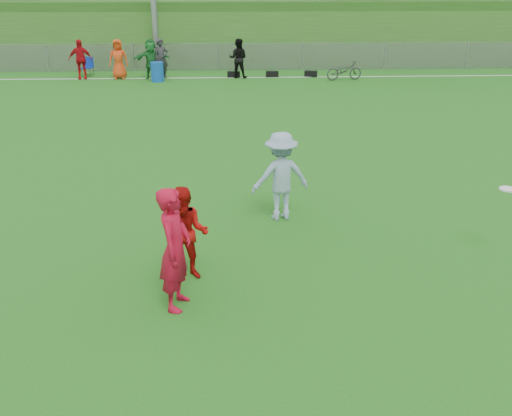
{
  "coord_description": "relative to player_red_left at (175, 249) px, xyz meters",
  "views": [
    {
      "loc": [
        0.54,
        -7.8,
        4.46
      ],
      "look_at": [
        0.91,
        0.5,
        0.98
      ],
      "focal_mm": 40.0,
      "sensor_mm": 36.0,
      "label": 1
    }
  ],
  "objects": [
    {
      "name": "ground",
      "position": [
        0.26,
        0.73,
        -0.9
      ],
      "size": [
        120.0,
        120.0,
        0.0
      ],
      "primitive_type": "plane",
      "color": "#246214",
      "rests_on": "ground"
    },
    {
      "name": "sideline_far",
      "position": [
        0.26,
        18.73,
        -0.9
      ],
      "size": [
        60.0,
        0.1,
        0.01
      ],
      "primitive_type": "cube",
      "color": "white",
      "rests_on": "ground"
    },
    {
      "name": "fence",
      "position": [
        0.26,
        20.73,
        -0.25
      ],
      "size": [
        58.0,
        0.06,
        1.3
      ],
      "color": "gray",
      "rests_on": "ground"
    },
    {
      "name": "berm",
      "position": [
        0.26,
        31.73,
        0.6
      ],
      "size": [
        120.0,
        18.0,
        3.0
      ],
      "primitive_type": "cube",
      "color": "#245919",
      "rests_on": "ground"
    },
    {
      "name": "spectator_row",
      "position": [
        -2.56,
        18.73,
        -0.06
      ],
      "size": [
        7.89,
        0.85,
        1.69
      ],
      "color": "red",
      "rests_on": "ground"
    },
    {
      "name": "gear_bags",
      "position": [
        1.42,
        18.83,
        -0.77
      ],
      "size": [
        7.46,
        0.42,
        0.26
      ],
      "color": "black",
      "rests_on": "ground"
    },
    {
      "name": "player_red_left",
      "position": [
        0.0,
        0.0,
        0.0
      ],
      "size": [
        0.56,
        0.73,
        1.81
      ],
      "primitive_type": "imported",
      "rotation": [
        0.0,
        0.0,
        1.37
      ],
      "color": "#B60C28",
      "rests_on": "ground"
    },
    {
      "name": "player_red_center",
      "position": [
        0.08,
        0.81,
        -0.16
      ],
      "size": [
        0.78,
        0.63,
        1.49
      ],
      "primitive_type": "imported",
      "rotation": [
        0.0,
        0.0,
        -0.1
      ],
      "color": "#AD0E0C",
      "rests_on": "ground"
    },
    {
      "name": "player_blue",
      "position": [
        1.73,
        3.06,
        -0.05
      ],
      "size": [
        1.22,
        0.86,
        1.71
      ],
      "primitive_type": "imported",
      "rotation": [
        0.0,
        0.0,
        3.36
      ],
      "color": "#8BA8C1",
      "rests_on": "ground"
    },
    {
      "name": "frisbee",
      "position": [
        5.26,
        1.36,
        0.28
      ],
      "size": [
        0.26,
        0.26,
        0.02
      ],
      "color": "silver",
      "rests_on": "ground"
    },
    {
      "name": "recycling_bin",
      "position": [
        -2.33,
        17.93,
        -0.49
      ],
      "size": [
        0.67,
        0.67,
        0.82
      ],
      "primitive_type": "cylinder",
      "rotation": [
        0.0,
        0.0,
        0.24
      ],
      "color": "#104EB3",
      "rests_on": "ground"
    },
    {
      "name": "camp_chair",
      "position": [
        -5.66,
        19.55,
        -0.66
      ],
      "size": [
        0.51,
        0.52,
        0.82
      ],
      "rotation": [
        0.0,
        0.0,
        -0.13
      ],
      "color": "#0F32A4",
      "rests_on": "ground"
    },
    {
      "name": "bicycle",
      "position": [
        5.77,
        17.93,
        -0.49
      ],
      "size": [
        1.65,
        0.82,
        0.83
      ],
      "primitive_type": "imported",
      "rotation": [
        0.0,
        0.0,
        1.75
      ],
      "color": "#2C2C2E",
      "rests_on": "ground"
    }
  ]
}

